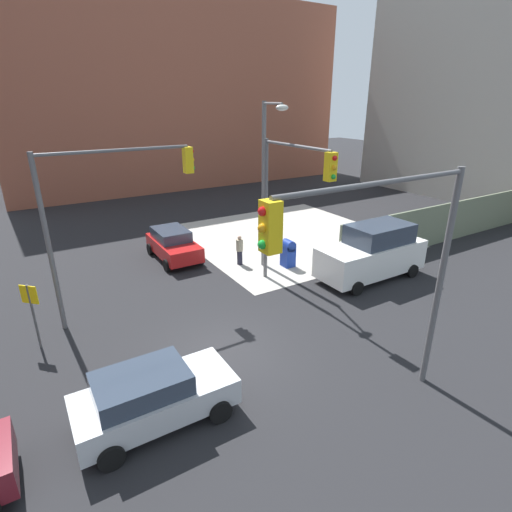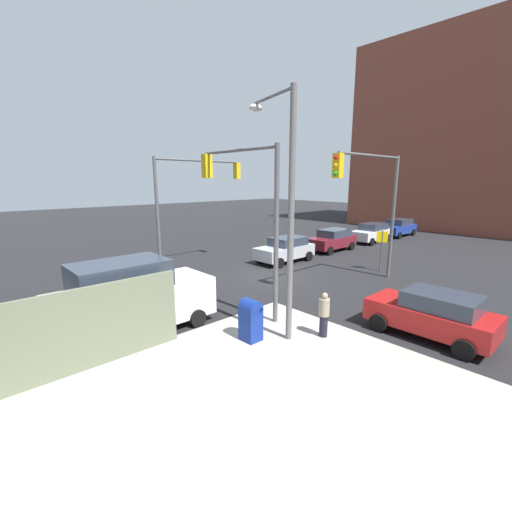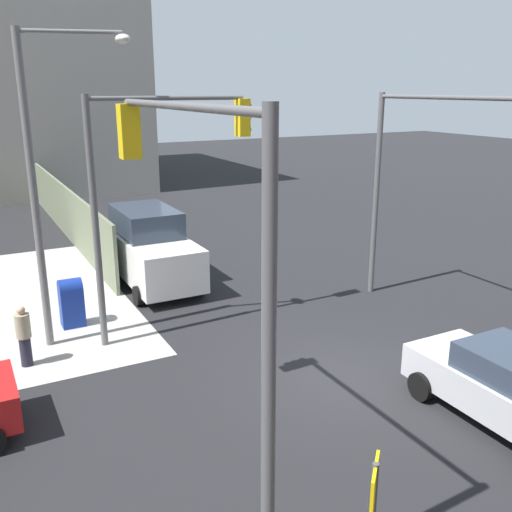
{
  "view_description": "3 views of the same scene",
  "coord_description": "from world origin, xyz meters",
  "px_view_note": "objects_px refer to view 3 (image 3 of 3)",
  "views": [
    {
      "loc": [
        -5.11,
        -10.43,
        8.06
      ],
      "look_at": [
        3.11,
        3.09,
        1.83
      ],
      "focal_mm": 28.0,
      "sensor_mm": 36.0,
      "label": 1
    },
    {
      "loc": [
        13.31,
        12.91,
        5.25
      ],
      "look_at": [
        2.14,
        0.89,
        1.62
      ],
      "focal_mm": 24.0,
      "sensor_mm": 36.0,
      "label": 2
    },
    {
      "loc": [
        -9.79,
        7.47,
        6.63
      ],
      "look_at": [
        2.01,
        1.22,
        2.68
      ],
      "focal_mm": 40.0,
      "sensor_mm": 36.0,
      "label": 3
    }
  ],
  "objects_px": {
    "traffic_signal_se_corner": "(432,160)",
    "pedestrian_crossing": "(24,335)",
    "traffic_signal_ne_corner": "(157,170)",
    "mailbox_blue": "(71,301)",
    "van_white_delivery": "(150,248)",
    "street_lamp_corner": "(47,169)",
    "traffic_signal_nw_corner": "(196,231)",
    "coupe_silver": "(509,386)"
  },
  "relations": [
    {
      "from": "traffic_signal_se_corner",
      "to": "pedestrian_crossing",
      "type": "bearing_deg",
      "value": 79.54
    },
    {
      "from": "traffic_signal_nw_corner",
      "to": "pedestrian_crossing",
      "type": "distance_m",
      "value": 7.82
    },
    {
      "from": "street_lamp_corner",
      "to": "pedestrian_crossing",
      "type": "height_order",
      "value": "street_lamp_corner"
    },
    {
      "from": "traffic_signal_nw_corner",
      "to": "traffic_signal_se_corner",
      "type": "bearing_deg",
      "value": -63.54
    },
    {
      "from": "street_lamp_corner",
      "to": "van_white_delivery",
      "type": "relative_size",
      "value": 1.48
    },
    {
      "from": "street_lamp_corner",
      "to": "van_white_delivery",
      "type": "height_order",
      "value": "street_lamp_corner"
    },
    {
      "from": "traffic_signal_se_corner",
      "to": "van_white_delivery",
      "type": "xyz_separation_m",
      "value": [
        6.66,
        6.3,
        -3.38
      ]
    },
    {
      "from": "traffic_signal_se_corner",
      "to": "coupe_silver",
      "type": "xyz_separation_m",
      "value": [
        -5.25,
        2.61,
        -3.82
      ]
    },
    {
      "from": "mailbox_blue",
      "to": "van_white_delivery",
      "type": "distance_m",
      "value": 4.17
    },
    {
      "from": "traffic_signal_se_corner",
      "to": "street_lamp_corner",
      "type": "bearing_deg",
      "value": 73.56
    },
    {
      "from": "traffic_signal_nw_corner",
      "to": "traffic_signal_se_corner",
      "type": "height_order",
      "value": "same"
    },
    {
      "from": "traffic_signal_ne_corner",
      "to": "traffic_signal_nw_corner",
      "type": "bearing_deg",
      "value": 166.04
    },
    {
      "from": "street_lamp_corner",
      "to": "pedestrian_crossing",
      "type": "xyz_separation_m",
      "value": [
        -0.9,
        1.06,
        -3.89
      ]
    },
    {
      "from": "mailbox_blue",
      "to": "pedestrian_crossing",
      "type": "height_order",
      "value": "pedestrian_crossing"
    },
    {
      "from": "van_white_delivery",
      "to": "pedestrian_crossing",
      "type": "height_order",
      "value": "van_white_delivery"
    },
    {
      "from": "traffic_signal_ne_corner",
      "to": "mailbox_blue",
      "type": "bearing_deg",
      "value": 52.22
    },
    {
      "from": "van_white_delivery",
      "to": "traffic_signal_nw_corner",
      "type": "bearing_deg",
      "value": 166.38
    },
    {
      "from": "traffic_signal_ne_corner",
      "to": "van_white_delivery",
      "type": "bearing_deg",
      "value": -13.09
    },
    {
      "from": "traffic_signal_ne_corner",
      "to": "traffic_signal_se_corner",
      "type": "bearing_deg",
      "value": -107.69
    },
    {
      "from": "van_white_delivery",
      "to": "coupe_silver",
      "type": "bearing_deg",
      "value": -162.77
    },
    {
      "from": "street_lamp_corner",
      "to": "traffic_signal_nw_corner",
      "type": "bearing_deg",
      "value": -172.75
    },
    {
      "from": "traffic_signal_ne_corner",
      "to": "van_white_delivery",
      "type": "relative_size",
      "value": 1.2
    },
    {
      "from": "traffic_signal_ne_corner",
      "to": "street_lamp_corner",
      "type": "distance_m",
      "value": 2.71
    },
    {
      "from": "mailbox_blue",
      "to": "pedestrian_crossing",
      "type": "xyz_separation_m",
      "value": [
        -2.0,
        1.5,
        0.05
      ]
    },
    {
      "from": "traffic_signal_nw_corner",
      "to": "mailbox_blue",
      "type": "bearing_deg",
      "value": 3.36
    },
    {
      "from": "traffic_signal_ne_corner",
      "to": "coupe_silver",
      "type": "bearing_deg",
      "value": -148.19
    },
    {
      "from": "traffic_signal_ne_corner",
      "to": "street_lamp_corner",
      "type": "xyz_separation_m",
      "value": [
        0.6,
        2.64,
        0.13
      ]
    },
    {
      "from": "traffic_signal_ne_corner",
      "to": "coupe_silver",
      "type": "distance_m",
      "value": 9.67
    },
    {
      "from": "traffic_signal_ne_corner",
      "to": "van_white_delivery",
      "type": "height_order",
      "value": "traffic_signal_ne_corner"
    },
    {
      "from": "traffic_signal_se_corner",
      "to": "traffic_signal_ne_corner",
      "type": "distance_m",
      "value": 7.67
    },
    {
      "from": "traffic_signal_ne_corner",
      "to": "pedestrian_crossing",
      "type": "distance_m",
      "value": 5.28
    },
    {
      "from": "traffic_signal_nw_corner",
      "to": "pedestrian_crossing",
      "type": "bearing_deg",
      "value": 17.08
    },
    {
      "from": "mailbox_blue",
      "to": "traffic_signal_nw_corner",
      "type": "bearing_deg",
      "value": -176.64
    },
    {
      "from": "coupe_silver",
      "to": "traffic_signal_se_corner",
      "type": "bearing_deg",
      "value": -26.42
    },
    {
      "from": "traffic_signal_nw_corner",
      "to": "pedestrian_crossing",
      "type": "xyz_separation_m",
      "value": [
        6.51,
        2.0,
        -3.83
      ]
    },
    {
      "from": "traffic_signal_ne_corner",
      "to": "pedestrian_crossing",
      "type": "relative_size",
      "value": 4.13
    },
    {
      "from": "traffic_signal_nw_corner",
      "to": "traffic_signal_se_corner",
      "type": "relative_size",
      "value": 1.0
    },
    {
      "from": "traffic_signal_nw_corner",
      "to": "coupe_silver",
      "type": "bearing_deg",
      "value": -96.85
    },
    {
      "from": "mailbox_blue",
      "to": "coupe_silver",
      "type": "relative_size",
      "value": 0.35
    },
    {
      "from": "mailbox_blue",
      "to": "coupe_silver",
      "type": "height_order",
      "value": "coupe_silver"
    },
    {
      "from": "mailbox_blue",
      "to": "van_white_delivery",
      "type": "relative_size",
      "value": 0.26
    },
    {
      "from": "mailbox_blue",
      "to": "van_white_delivery",
      "type": "xyz_separation_m",
      "value": [
        2.63,
        -3.2,
        0.52
      ]
    }
  ]
}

